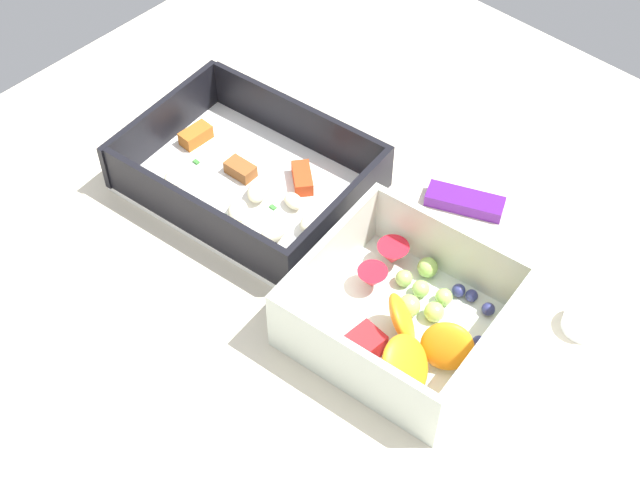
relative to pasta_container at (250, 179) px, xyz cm
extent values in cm
cube|color=beige|center=(11.28, -1.22, -2.63)|extent=(80.00, 80.00, 2.00)
cube|color=white|center=(-0.22, 0.12, -1.33)|extent=(22.65, 17.76, 0.60)
cube|color=black|center=(-10.37, -1.04, 1.35)|extent=(2.36, 15.43, 4.75)
cube|color=black|center=(9.92, 1.28, 1.35)|extent=(2.36, 15.43, 4.75)
cube|color=black|center=(-1.07, 7.50, 1.35)|extent=(19.76, 2.85, 4.75)
cube|color=black|center=(0.62, -7.27, 1.35)|extent=(19.76, 2.85, 4.75)
ellipsoid|color=beige|center=(1.95, -3.38, -0.12)|extent=(3.06, 3.13, 1.29)
ellipsoid|color=beige|center=(6.00, -3.01, -0.17)|extent=(2.15, 2.73, 1.23)
ellipsoid|color=beige|center=(1.52, -0.47, -0.09)|extent=(2.96, 3.26, 1.34)
ellipsoid|color=beige|center=(-5.39, -4.58, -0.24)|extent=(2.49, 2.72, 1.12)
ellipsoid|color=beige|center=(3.97, -5.20, -0.13)|extent=(3.04, 3.10, 1.28)
ellipsoid|color=beige|center=(7.76, 0.18, -0.03)|extent=(2.00, 2.85, 1.42)
ellipsoid|color=beige|center=(4.60, 0.93, -0.30)|extent=(2.33, 1.86, 1.03)
cube|color=red|center=(3.20, 3.57, -0.35)|extent=(3.74, 3.49, 1.36)
cube|color=brown|center=(-1.82, 0.55, -0.40)|extent=(2.88, 1.80, 1.25)
cube|color=#AD5B1E|center=(-8.21, 0.80, -0.32)|extent=(1.73, 3.12, 1.41)
cube|color=#387A33|center=(-6.01, -0.80, -0.93)|extent=(0.60, 0.40, 0.20)
cube|color=#387A33|center=(3.38, -0.47, -0.93)|extent=(0.60, 0.40, 0.20)
cube|color=#387A33|center=(1.18, -4.12, -0.93)|extent=(0.60, 0.40, 0.20)
cube|color=#387A33|center=(0.43, -4.88, -0.93)|extent=(0.60, 0.40, 0.20)
cube|color=silver|center=(19.95, -2.65, -1.33)|extent=(16.88, 16.36, 0.60)
cube|color=silver|center=(12.61, -3.45, 1.81)|extent=(2.20, 14.76, 5.68)
cube|color=silver|center=(27.28, -1.85, 1.81)|extent=(2.20, 14.76, 5.68)
cube|color=silver|center=(19.18, 4.40, 1.81)|extent=(14.15, 2.13, 5.68)
cube|color=silver|center=(20.72, -9.70, 1.81)|extent=(14.15, 2.13, 5.68)
ellipsoid|color=orange|center=(23.49, -6.69, 1.37)|extent=(5.29, 5.75, 4.60)
ellipsoid|color=orange|center=(24.66, -3.08, 1.23)|extent=(5.06, 4.63, 4.32)
ellipsoid|color=orange|center=(20.56, -3.50, 1.32)|extent=(5.19, 5.01, 4.50)
cube|color=red|center=(19.38, -6.77, -0.05)|extent=(2.71, 3.46, 1.96)
cube|color=#F4EACC|center=(15.37, -8.07, -0.23)|extent=(3.06, 2.58, 1.59)
sphere|color=#9ECC60|center=(21.41, -0.27, -0.19)|extent=(1.66, 1.66, 1.66)
sphere|color=#9ECC60|center=(18.20, 2.95, -0.16)|extent=(1.73, 1.73, 1.73)
sphere|color=#9ECC60|center=(21.02, 1.51, -0.31)|extent=(1.44, 1.44, 1.44)
sphere|color=#9ECC60|center=(19.59, -0.74, -0.10)|extent=(1.86, 1.86, 1.86)
sphere|color=#9ECC60|center=(17.41, 0.81, -0.31)|extent=(1.44, 1.44, 1.44)
sphere|color=#9ECC60|center=(19.11, 0.89, -0.30)|extent=(1.45, 1.45, 1.45)
cone|color=red|center=(15.66, -0.89, -0.01)|extent=(2.54, 2.54, 2.03)
cone|color=red|center=(15.28, 1.87, 0.06)|extent=(2.72, 2.72, 2.17)
sphere|color=navy|center=(24.35, 3.08, -0.47)|extent=(1.10, 1.10, 1.10)
sphere|color=navy|center=(22.54, 3.29, -0.50)|extent=(1.05, 1.05, 1.05)
sphere|color=navy|center=(21.45, 2.98, -0.47)|extent=(1.12, 1.12, 1.12)
sphere|color=navy|center=(25.70, -0.08, -0.47)|extent=(1.11, 1.11, 1.11)
cube|color=#51197A|center=(15.55, 11.88, -1.03)|extent=(7.38, 4.98, 1.20)
cylinder|color=white|center=(30.61, 7.55, -0.88)|extent=(3.43, 3.43, 1.49)
camera|label=1|loc=(43.05, -37.23, 57.44)|focal=49.78mm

